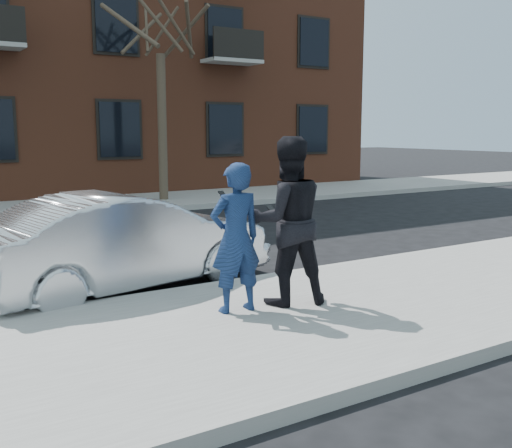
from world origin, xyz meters
TOP-DOWN VIEW (x-y plane):
  - ground at (0.00, 0.00)m, footprint 100.00×100.00m
  - near_sidewalk at (0.00, -0.25)m, footprint 50.00×3.50m
  - near_curb at (0.00, 1.55)m, footprint 50.00×0.10m
  - far_sidewalk at (0.00, 11.25)m, footprint 50.00×3.50m
  - far_curb at (0.00, 9.45)m, footprint 50.00×0.10m
  - apartment_building at (2.00, 18.00)m, footprint 24.30×10.30m
  - street_tree at (4.50, 11.00)m, footprint 3.60×3.60m
  - silver_sedan at (0.22, 2.36)m, footprint 4.31×2.13m
  - man_hoodie at (0.77, 0.29)m, footprint 0.63×0.50m
  - man_peacoat at (1.45, 0.25)m, footprint 1.14×1.00m

SIDE VIEW (x-z plane):
  - ground at x=0.00m, z-range 0.00..0.00m
  - near_sidewalk at x=0.00m, z-range 0.00..0.15m
  - near_curb at x=0.00m, z-range 0.00..0.15m
  - far_sidewalk at x=0.00m, z-range 0.00..0.15m
  - far_curb at x=0.00m, z-range 0.00..0.15m
  - silver_sedan at x=0.22m, z-range 0.00..1.36m
  - man_hoodie at x=0.77m, z-range 0.15..1.85m
  - man_peacoat at x=1.45m, z-range 0.15..2.13m
  - street_tree at x=4.50m, z-range 2.12..8.92m
  - apartment_building at x=2.00m, z-range 0.01..12.31m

